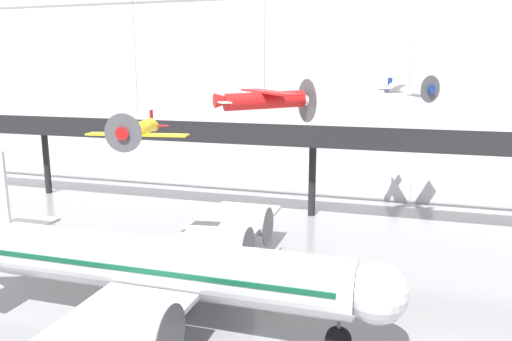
{
  "coord_description": "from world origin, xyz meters",
  "views": [
    {
      "loc": [
        8.33,
        -13.97,
        14.02
      ],
      "look_at": [
        0.6,
        11.46,
        8.51
      ],
      "focal_mm": 35.0,
      "sensor_mm": 36.0,
      "label": 1
    }
  ],
  "objects_px": {
    "suspended_plane_red_highwing": "(265,99)",
    "suspended_plane_white_twin": "(409,91)",
    "airliner_silver_main": "(152,266)",
    "suspended_plane_yellow_lowwing": "(139,130)"
  },
  "relations": [
    {
      "from": "suspended_plane_red_highwing",
      "to": "suspended_plane_white_twin",
      "type": "distance_m",
      "value": 21.82
    },
    {
      "from": "airliner_silver_main",
      "to": "suspended_plane_white_twin",
      "type": "xyz_separation_m",
      "value": [
        12.89,
        22.52,
        8.7
      ]
    },
    {
      "from": "airliner_silver_main",
      "to": "suspended_plane_yellow_lowwing",
      "type": "xyz_separation_m",
      "value": [
        -3.38,
        5.05,
        6.77
      ]
    },
    {
      "from": "suspended_plane_yellow_lowwing",
      "to": "suspended_plane_white_twin",
      "type": "bearing_deg",
      "value": 128.65
    },
    {
      "from": "suspended_plane_white_twin",
      "to": "airliner_silver_main",
      "type": "bearing_deg",
      "value": -76.01
    },
    {
      "from": "airliner_silver_main",
      "to": "suspended_plane_white_twin",
      "type": "height_order",
      "value": "suspended_plane_white_twin"
    },
    {
      "from": "suspended_plane_yellow_lowwing",
      "to": "suspended_plane_red_highwing",
      "type": "xyz_separation_m",
      "value": [
        9.24,
        -3.19,
        2.3
      ]
    },
    {
      "from": "suspended_plane_yellow_lowwing",
      "to": "suspended_plane_white_twin",
      "type": "distance_m",
      "value": 23.95
    },
    {
      "from": "airliner_silver_main",
      "to": "suspended_plane_red_highwing",
      "type": "xyz_separation_m",
      "value": [
        5.85,
        1.86,
        9.07
      ]
    },
    {
      "from": "airliner_silver_main",
      "to": "suspended_plane_yellow_lowwing",
      "type": "height_order",
      "value": "suspended_plane_yellow_lowwing"
    }
  ]
}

